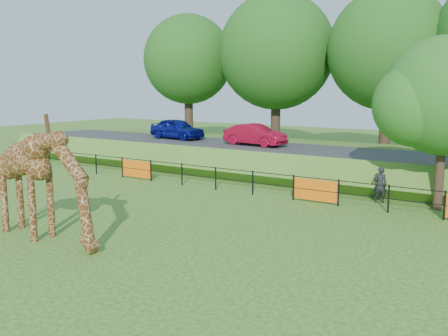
# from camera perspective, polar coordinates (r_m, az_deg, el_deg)

# --- Properties ---
(ground) EXTENTS (90.00, 90.00, 0.00)m
(ground) POSITION_cam_1_polar(r_m,az_deg,el_deg) (16.27, -10.88, -8.10)
(ground) COLOR #295415
(ground) RESTS_ON ground
(giraffe) EXTENTS (5.02, 1.30, 3.55)m
(giraffe) POSITION_cam_1_polar(r_m,az_deg,el_deg) (16.57, -19.97, -1.85)
(giraffe) COLOR #562C11
(giraffe) RESTS_ON ground
(perimeter_fence) EXTENTS (28.07, 0.10, 1.10)m
(perimeter_fence) POSITION_cam_1_polar(r_m,az_deg,el_deg) (22.42, 3.30, -1.69)
(perimeter_fence) COLOR black
(perimeter_fence) RESTS_ON ground
(embankment) EXTENTS (40.00, 9.00, 1.30)m
(embankment) POSITION_cam_1_polar(r_m,az_deg,el_deg) (29.08, 10.60, 0.91)
(embankment) COLOR #295415
(embankment) RESTS_ON ground
(road) EXTENTS (40.00, 5.00, 0.12)m
(road) POSITION_cam_1_polar(r_m,az_deg,el_deg) (27.61, 9.46, 1.99)
(road) COLOR #2F2F32
(road) RESTS_ON embankment
(car_blue) EXTENTS (4.07, 2.03, 1.33)m
(car_blue) POSITION_cam_1_polar(r_m,az_deg,el_deg) (32.84, -5.39, 4.50)
(car_blue) COLOR #121893
(car_blue) RESTS_ON road
(car_red) EXTENTS (3.90, 1.71, 1.25)m
(car_red) POSITION_cam_1_polar(r_m,az_deg,el_deg) (29.09, 3.56, 3.81)
(car_red) COLOR #B60D2B
(car_red) RESTS_ON road
(visitor) EXTENTS (0.65, 0.54, 1.53)m
(visitor) POSITION_cam_1_polar(r_m,az_deg,el_deg) (21.82, 17.40, -1.84)
(visitor) COLOR black
(visitor) RESTS_ON ground
(tree_east) EXTENTS (5.40, 4.71, 6.76)m
(tree_east) POSITION_cam_1_polar(r_m,az_deg,el_deg) (21.06, 24.18, 7.04)
(tree_east) COLOR #352618
(tree_east) RESTS_ON ground
(bg_tree_line) EXTENTS (37.30, 8.80, 11.82)m
(bg_tree_line) POSITION_cam_1_polar(r_m,az_deg,el_deg) (34.43, 18.14, 12.81)
(bg_tree_line) COLOR #352618
(bg_tree_line) RESTS_ON ground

